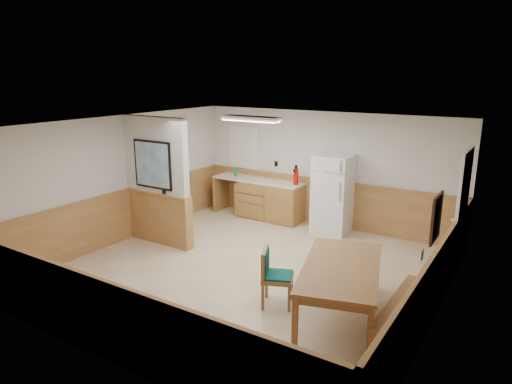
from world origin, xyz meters
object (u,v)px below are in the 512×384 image
Objects in this scene: dining_bench at (404,310)px; fire_extinguisher at (296,176)px; dining_chair at (272,273)px; soap_bottle at (235,171)px; refrigerator at (333,194)px; dining_table at (341,272)px.

dining_bench is 3.95× the size of fire_extinguisher.
dining_chair is at bearing -172.40° from dining_bench.
fire_extinguisher reaches higher than soap_bottle.
dining_chair is (0.52, -3.41, -0.33)m from refrigerator.
dining_chair reaches higher than dining_table.
refrigerator is at bearing -23.25° from fire_extinguisher.
refrigerator is 0.96× the size of dining_bench.
dining_table is (1.49, -3.18, -0.17)m from refrigerator.
soap_bottle reaches higher than dining_table.
dining_chair is 1.93× the size of fire_extinguisher.
dining_table is 5.03× the size of fire_extinguisher.
dining_bench is at bearing -64.37° from fire_extinguisher.
dining_bench is (2.36, -3.18, -0.48)m from refrigerator.
dining_chair is (-1.84, -0.23, 0.15)m from dining_bench.
dining_bench is at bearing -15.83° from dining_chair.
refrigerator reaches higher than dining_chair.
dining_bench is at bearing -15.89° from dining_table.
refrigerator is 2.54m from soap_bottle.
dining_bench is (0.87, 0.00, -0.31)m from dining_table.
dining_table is 2.60× the size of dining_chair.
soap_bottle is at bearing 108.39° from dining_chair.
fire_extinguisher is at bearing 174.74° from refrigerator.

